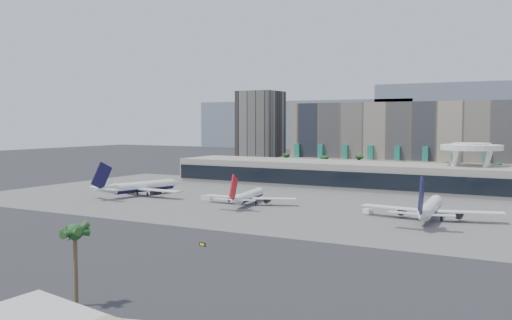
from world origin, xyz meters
The scene contains 15 objects.
ground centered at (0.00, 0.00, 0.00)m, with size 900.00×900.00×0.00m, color #232326.
apron_pad centered at (0.00, 55.00, 0.03)m, with size 260.00×130.00×0.06m, color #5B5B59.
mountain_ridge centered at (27.88, 470.00, 29.89)m, with size 680.00×60.00×70.00m.
hotel centered at (10.00, 174.41, 16.81)m, with size 140.00×30.00×42.00m.
office_tower centered at (-95.00, 200.00, 22.94)m, with size 30.00×30.00×52.00m.
terminal centered at (0.00, 109.84, 6.52)m, with size 170.00×32.50×14.50m.
saucer_structure centered at (55.00, 116.00, 18.45)m, with size 26.00×26.00×21.89m.
palm_row centered at (7.00, 145.00, 10.50)m, with size 157.80×2.80×13.10m.
airliner_left centered at (-64.51, 39.06, 3.88)m, with size 42.23×43.86×15.38m.
airliner_centre centered at (-12.16, 38.43, 3.25)m, with size 35.64×37.02×12.90m.
airliner_right centered at (54.63, 36.85, 3.96)m, with size 44.03×45.48×15.70m.
service_vehicle_a centered at (-33.19, 41.76, 0.96)m, with size 3.91×1.91×1.91m, color white.
service_vehicle_b centered at (33.29, 40.68, 0.77)m, with size 3.01×1.72×1.55m, color white.
taxiway_sign centered at (13.21, -28.62, 0.45)m, with size 2.03×0.68×0.92m.
near_palm_b centered at (20.92, -77.25, 11.12)m, with size 6.00×6.00×14.00m.
Camera 1 is at (93.18, -144.81, 30.96)m, focal length 40.00 mm.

